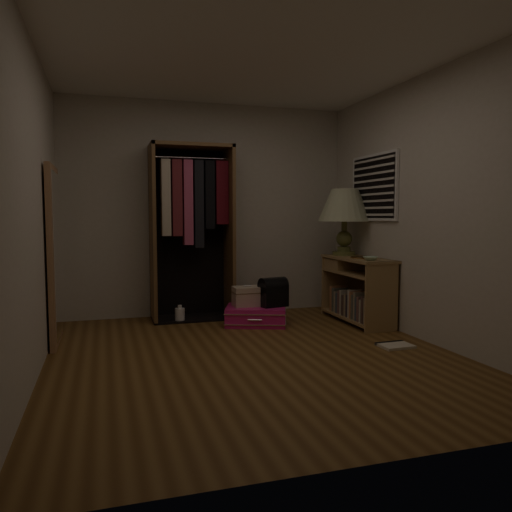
% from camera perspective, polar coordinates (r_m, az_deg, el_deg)
% --- Properties ---
extents(ground, '(4.00, 4.00, 0.00)m').
position_cam_1_polar(ground, '(4.46, -0.12, -11.36)').
color(ground, brown).
rests_on(ground, ground).
extents(room_walls, '(3.52, 4.02, 2.60)m').
position_cam_1_polar(room_walls, '(4.36, 0.67, 8.20)').
color(room_walls, beige).
rests_on(room_walls, ground).
extents(console_bookshelf, '(0.42, 1.12, 0.75)m').
position_cam_1_polar(console_bookshelf, '(5.90, 11.33, -3.54)').
color(console_bookshelf, '#9B784B').
rests_on(console_bookshelf, ground).
extents(open_wardrobe, '(0.95, 0.50, 2.05)m').
position_cam_1_polar(open_wardrobe, '(5.96, -7.36, 4.48)').
color(open_wardrobe, brown).
rests_on(open_wardrobe, ground).
extents(floor_mirror, '(0.06, 0.80, 1.70)m').
position_cam_1_polar(floor_mirror, '(5.14, -22.06, 0.07)').
color(floor_mirror, '#AD7A54').
rests_on(floor_mirror, ground).
extents(pink_suitcase, '(0.80, 0.69, 0.21)m').
position_cam_1_polar(pink_suitcase, '(5.66, -0.02, -6.82)').
color(pink_suitcase, '#D0196E').
rests_on(pink_suitcase, ground).
extents(train_case, '(0.33, 0.23, 0.24)m').
position_cam_1_polar(train_case, '(5.66, -0.97, -4.61)').
color(train_case, '#BFAB92').
rests_on(train_case, pink_suitcase).
extents(black_bag, '(0.34, 0.26, 0.33)m').
position_cam_1_polar(black_bag, '(5.63, 1.96, -4.07)').
color(black_bag, black).
rests_on(black_bag, pink_suitcase).
extents(table_lamp, '(0.76, 0.76, 0.80)m').
position_cam_1_polar(table_lamp, '(6.13, 10.09, 5.55)').
color(table_lamp, '#53592B').
rests_on(table_lamp, console_bookshelf).
extents(brass_tray, '(0.25, 0.25, 0.01)m').
position_cam_1_polar(brass_tray, '(5.77, 11.94, -0.15)').
color(brass_tray, '#A2753E').
rests_on(brass_tray, console_bookshelf).
extents(ceramic_bowl, '(0.20, 0.20, 0.04)m').
position_cam_1_polar(ceramic_bowl, '(5.49, 12.95, -0.28)').
color(ceramic_bowl, '#B1D5B8').
rests_on(ceramic_bowl, console_bookshelf).
extents(white_jug, '(0.14, 0.14, 0.20)m').
position_cam_1_polar(white_jug, '(5.88, -8.69, -6.65)').
color(white_jug, white).
rests_on(white_jug, ground).
extents(floor_book, '(0.31, 0.25, 0.03)m').
position_cam_1_polar(floor_book, '(4.94, 15.54, -9.79)').
color(floor_book, beige).
rests_on(floor_book, ground).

